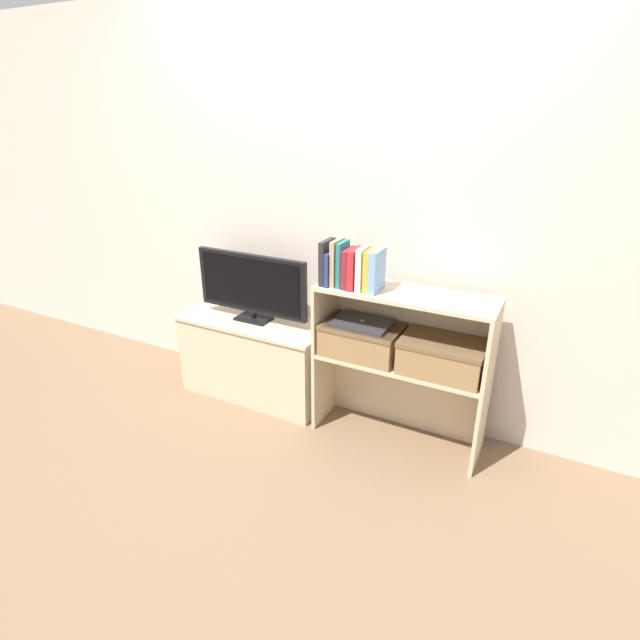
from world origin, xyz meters
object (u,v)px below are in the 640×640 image
(book_ivory, at_px, (363,268))
(storage_basket_right, at_px, (443,355))
(tv, at_px, (252,285))
(book_mustard, at_px, (370,270))
(book_maroon, at_px, (349,268))
(tv_stand, at_px, (256,357))
(book_tan, at_px, (337,263))
(book_crimson, at_px, (355,269))
(laptop, at_px, (362,323))
(book_teal, at_px, (343,264))
(book_charcoal, at_px, (327,262))
(book_navy, at_px, (332,268))
(book_skyblue, at_px, (377,271))
(storage_basket_left, at_px, (362,338))

(book_ivory, distance_m, storage_basket_right, 0.61)
(tv, bearing_deg, book_mustard, -6.32)
(tv, relative_size, book_maroon, 3.69)
(tv_stand, distance_m, book_maroon, 1.01)
(book_tan, bearing_deg, book_crimson, 0.00)
(tv_stand, height_order, tv, tv)
(laptop, bearing_deg, book_tan, -165.38)
(tv_stand, relative_size, book_teal, 4.05)
(book_charcoal, xyz_separation_m, book_navy, (0.03, 0.00, -0.03))
(book_skyblue, xyz_separation_m, storage_basket_left, (-0.08, 0.04, -0.41))
(book_teal, relative_size, storage_basket_left, 0.56)
(tv_stand, distance_m, storage_basket_left, 0.83)
(storage_basket_left, bearing_deg, book_charcoal, -169.58)
(tv_stand, distance_m, book_charcoal, 0.94)
(storage_basket_left, bearing_deg, book_ivory, -80.43)
(book_charcoal, distance_m, book_ivory, 0.21)
(tv, xyz_separation_m, book_mustard, (0.81, -0.09, 0.24))
(tv_stand, relative_size, book_skyblue, 4.40)
(book_teal, xyz_separation_m, storage_basket_left, (0.11, 0.04, -0.42))
(tv_stand, xyz_separation_m, book_maroon, (0.69, -0.09, 0.74))
(book_charcoal, bearing_deg, book_ivory, 0.00)
(book_navy, relative_size, laptop, 0.59)
(tv_stand, relative_size, tv, 1.28)
(tv_stand, relative_size, book_charcoal, 4.10)
(book_mustard, xyz_separation_m, laptop, (-0.04, 0.04, -0.32))
(book_skyblue, height_order, storage_basket_left, book_skyblue)
(book_crimson, bearing_deg, tv, 173.00)
(book_crimson, distance_m, storage_basket_right, 0.64)
(book_navy, bearing_deg, book_mustard, -0.00)
(tv, bearing_deg, book_teal, -7.79)
(book_charcoal, bearing_deg, tv, 170.95)
(book_teal, bearing_deg, book_crimson, 0.00)
(book_tan, height_order, book_ivory, book_tan)
(book_crimson, height_order, book_skyblue, book_skyblue)
(book_mustard, bearing_deg, storage_basket_right, 5.18)
(book_ivory, bearing_deg, book_charcoal, 180.00)
(book_teal, relative_size, book_mustard, 1.12)
(book_charcoal, bearing_deg, book_teal, 0.00)
(tv, distance_m, book_navy, 0.64)
(tv_stand, relative_size, book_mustard, 4.51)
(tv, distance_m, book_teal, 0.71)
(book_navy, xyz_separation_m, book_tan, (0.03, -0.00, 0.03))
(book_charcoal, distance_m, storage_basket_left, 0.47)
(tv, xyz_separation_m, laptop, (0.76, -0.05, -0.08))
(book_crimson, height_order, storage_basket_right, book_crimson)
(storage_basket_left, bearing_deg, storage_basket_right, 0.00)
(tv_stand, distance_m, book_navy, 0.94)
(book_maroon, distance_m, book_skyblue, 0.16)
(book_navy, relative_size, book_teal, 0.76)
(tv, relative_size, book_charcoal, 3.22)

